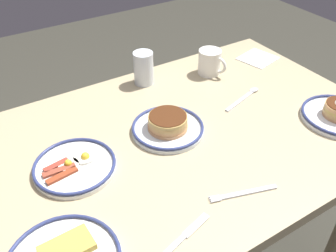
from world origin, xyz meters
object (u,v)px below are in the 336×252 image
(paper_napkin, at_px, (258,58))
(tea_spoon, at_px, (246,96))
(plate_far_companion, at_px, (75,166))
(drinking_glass, at_px, (144,70))
(plate_near_main, at_px, (168,126))
(coffee_mug, at_px, (210,62))
(butter_knife, at_px, (180,240))
(fork_near, at_px, (243,193))

(paper_napkin, bearing_deg, tea_spoon, 39.67)
(plate_far_companion, xyz_separation_m, drinking_glass, (-0.42, -0.33, 0.05))
(plate_near_main, bearing_deg, coffee_mug, -145.86)
(butter_knife, relative_size, tea_spoon, 1.05)
(butter_knife, bearing_deg, coffee_mug, -131.90)
(plate_far_companion, bearing_deg, coffee_mug, -159.97)
(fork_near, height_order, tea_spoon, tea_spoon)
(plate_far_companion, bearing_deg, plate_near_main, -178.45)
(coffee_mug, distance_m, tea_spoon, 0.23)
(plate_near_main, relative_size, fork_near, 1.23)
(tea_spoon, bearing_deg, paper_napkin, -140.33)
(plate_near_main, height_order, drinking_glass, drinking_glass)
(coffee_mug, height_order, paper_napkin, coffee_mug)
(coffee_mug, xyz_separation_m, fork_near, (0.33, 0.60, -0.05))
(paper_napkin, distance_m, fork_near, 0.84)
(paper_napkin, height_order, butter_knife, butter_knife)
(paper_napkin, bearing_deg, plate_near_main, 20.45)
(coffee_mug, bearing_deg, tea_spoon, 92.76)
(coffee_mug, relative_size, fork_near, 0.64)
(coffee_mug, xyz_separation_m, drinking_glass, (0.27, -0.08, 0.01))
(plate_near_main, distance_m, butter_knife, 0.44)
(fork_near, bearing_deg, drinking_glass, -95.00)
(plate_far_companion, xyz_separation_m, fork_near, (-0.36, 0.34, -0.01))
(paper_napkin, height_order, fork_near, fork_near)
(butter_knife, xyz_separation_m, tea_spoon, (-0.58, -0.41, 0.00))
(drinking_glass, xyz_separation_m, butter_knife, (0.30, 0.71, -0.06))
(plate_far_companion, relative_size, fork_near, 1.25)
(paper_napkin, xyz_separation_m, fork_near, (0.60, 0.59, 0.00))
(coffee_mug, bearing_deg, plate_near_main, 34.14)
(plate_near_main, relative_size, paper_napkin, 1.64)
(plate_far_companion, distance_m, drinking_glass, 0.54)
(plate_far_companion, height_order, drinking_glass, drinking_glass)
(coffee_mug, distance_m, drinking_glass, 0.28)
(plate_far_companion, xyz_separation_m, tea_spoon, (-0.71, -0.03, -0.01))
(plate_near_main, relative_size, butter_knife, 1.16)
(coffee_mug, distance_m, fork_near, 0.68)
(plate_near_main, distance_m, tea_spoon, 0.37)
(paper_napkin, bearing_deg, plate_far_companion, 14.17)
(drinking_glass, height_order, paper_napkin, drinking_glass)
(coffee_mug, distance_m, butter_knife, 0.85)
(coffee_mug, bearing_deg, butter_knife, 48.10)
(plate_near_main, bearing_deg, drinking_glass, -105.18)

